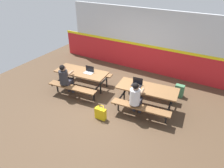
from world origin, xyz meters
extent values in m
cube|color=#4C3826|center=(0.00, 0.00, -0.01)|extent=(10.00, 10.00, 0.02)
cube|color=red|center=(0.00, 2.74, 0.55)|extent=(8.00, 0.12, 1.10)
cube|color=yellow|center=(0.00, 2.68, 1.15)|extent=(8.00, 0.03, 0.10)
cube|color=silver|center=(0.00, 2.74, 1.90)|extent=(6.72, 0.12, 1.40)
cube|color=brown|center=(-1.22, 0.12, 0.72)|extent=(1.92, 0.94, 0.04)
cube|color=brown|center=(-1.16, -0.52, 0.43)|extent=(1.78, 0.46, 0.04)
cube|color=brown|center=(-1.29, 0.75, 0.43)|extent=(1.78, 0.46, 0.04)
cube|color=black|center=(-1.97, 0.04, 0.35)|extent=(0.04, 0.04, 0.70)
cube|color=black|center=(-1.97, 0.04, 0.39)|extent=(0.20, 1.55, 0.04)
cube|color=black|center=(-1.92, -0.47, 0.21)|extent=(0.04, 0.04, 0.41)
cube|color=black|center=(-2.02, 0.54, 0.21)|extent=(0.04, 0.04, 0.41)
cube|color=black|center=(-0.48, 0.19, 0.35)|extent=(0.04, 0.04, 0.70)
cube|color=black|center=(-0.48, 0.19, 0.39)|extent=(0.20, 1.55, 0.04)
cube|color=black|center=(-0.43, -0.31, 0.21)|extent=(0.04, 0.04, 0.41)
cube|color=black|center=(-0.53, 0.70, 0.21)|extent=(0.04, 0.04, 0.41)
cube|color=brown|center=(1.22, 0.24, 0.72)|extent=(1.92, 0.94, 0.04)
cube|color=brown|center=(1.29, -0.39, 0.43)|extent=(1.78, 0.46, 0.04)
cube|color=brown|center=(1.16, 0.87, 0.43)|extent=(1.78, 0.46, 0.04)
cube|color=black|center=(0.48, 0.16, 0.35)|extent=(0.04, 0.04, 0.70)
cube|color=black|center=(0.48, 0.16, 0.39)|extent=(0.20, 1.55, 0.04)
cube|color=black|center=(0.53, -0.34, 0.21)|extent=(0.04, 0.04, 0.41)
cube|color=black|center=(0.43, 0.67, 0.21)|extent=(0.04, 0.04, 0.41)
cube|color=black|center=(1.97, 0.32, 0.35)|extent=(0.04, 0.04, 0.70)
cube|color=black|center=(1.97, 0.32, 0.39)|extent=(0.20, 1.55, 0.04)
cube|color=black|center=(2.02, -0.19, 0.21)|extent=(0.04, 0.04, 0.41)
cube|color=black|center=(1.92, 0.82, 0.21)|extent=(0.04, 0.04, 0.41)
cylinder|color=#2D2D38|center=(-1.58, -0.23, 0.23)|extent=(0.11, 0.11, 0.45)
cylinder|color=#2D2D38|center=(-1.40, -0.22, 0.23)|extent=(0.11, 0.11, 0.45)
cube|color=#2D2D38|center=(-1.47, -0.38, 0.51)|extent=(0.34, 0.41, 0.12)
cylinder|color=#26262B|center=(-1.46, -0.55, 0.75)|extent=(0.30, 0.30, 0.48)
cylinder|color=#A57A5B|center=(-1.62, -0.36, 0.85)|extent=(0.11, 0.31, 0.08)
cylinder|color=#A57A5B|center=(-1.34, -0.33, 0.85)|extent=(0.11, 0.31, 0.08)
sphere|color=#A57A5B|center=(-1.46, -0.53, 1.08)|extent=(0.20, 0.20, 0.20)
sphere|color=black|center=(-1.45, -0.56, 1.11)|extent=(0.18, 0.18, 0.18)
cylinder|color=#2D2D38|center=(0.97, -0.10, 0.23)|extent=(0.11, 0.11, 0.45)
cylinder|color=#2D2D38|center=(1.15, -0.08, 0.23)|extent=(0.11, 0.11, 0.45)
cube|color=#2D2D38|center=(1.08, -0.24, 0.51)|extent=(0.34, 0.41, 0.12)
cylinder|color=silver|center=(1.10, -0.41, 0.75)|extent=(0.30, 0.30, 0.48)
cylinder|color=#A57A5B|center=(0.94, -0.23, 0.85)|extent=(0.11, 0.31, 0.08)
cylinder|color=#A57A5B|center=(1.22, -0.20, 0.85)|extent=(0.11, 0.31, 0.08)
sphere|color=#A57A5B|center=(1.10, -0.39, 1.08)|extent=(0.20, 0.20, 0.20)
sphere|color=black|center=(1.10, -0.42, 1.11)|extent=(0.18, 0.18, 0.18)
cube|color=silver|center=(-0.93, 0.15, 0.75)|extent=(0.34, 0.25, 0.01)
cube|color=black|center=(-0.94, 0.25, 0.86)|extent=(0.32, 0.04, 0.21)
cube|color=black|center=(0.87, 0.20, 0.75)|extent=(0.34, 0.25, 0.01)
cube|color=black|center=(0.86, 0.31, 0.86)|extent=(0.32, 0.04, 0.21)
cube|color=#3F724C|center=(1.98, 1.44, 0.22)|extent=(0.30, 0.18, 0.44)
cube|color=#3F724C|center=(1.98, 1.55, 0.15)|extent=(0.21, 0.04, 0.19)
cube|color=yellow|center=(0.26, -0.96, 0.18)|extent=(0.34, 0.14, 0.36)
torus|color=yellow|center=(0.26, -0.96, 0.42)|extent=(0.21, 0.21, 0.02)
camera|label=1|loc=(2.96, -4.94, 4.01)|focal=32.74mm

